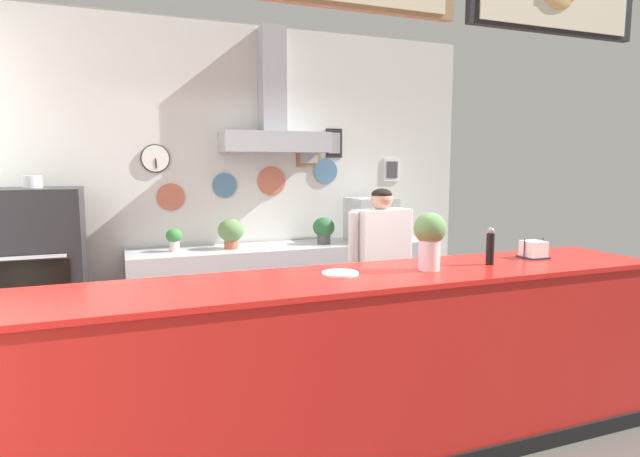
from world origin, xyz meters
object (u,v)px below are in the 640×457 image
potted_basil (324,229)px  potted_oregano (403,227)px  basil_vase (430,239)px  napkin_holder (533,250)px  pizza_oven (39,280)px  potted_sage (231,232)px  condiment_plate (340,273)px  espresso_machine (371,220)px  potted_thyme (174,238)px  shop_worker (381,275)px  pepper_grinder (490,246)px

potted_basil → potted_oregano: bearing=1.0°
potted_oregano → basil_vase: size_ratio=0.68×
potted_oregano → napkin_holder: size_ratio=1.42×
pizza_oven → potted_sage: pizza_oven is taller
basil_vase → condiment_plate: 0.57m
espresso_machine → potted_sage: 1.48m
potted_basil → potted_thyme: (-1.46, 0.05, -0.03)m
shop_worker → potted_thyme: shop_worker is taller
basil_vase → napkin_holder: bearing=6.0°
espresso_machine → napkin_holder: size_ratio=3.31×
potted_sage → espresso_machine: bearing=-0.2°
pizza_oven → pepper_grinder: pizza_oven is taller
shop_worker → potted_basil: (-0.06, 1.12, 0.26)m
basil_vase → condiment_plate: basil_vase is taller
condiment_plate → pepper_grinder: bearing=-4.0°
pizza_oven → potted_basil: (2.55, 0.12, 0.30)m
pizza_oven → espresso_machine: pizza_oven is taller
pizza_oven → espresso_machine: (3.09, 0.13, 0.37)m
condiment_plate → pepper_grinder: size_ratio=0.90×
potted_basil → napkin_holder: (0.64, -2.17, 0.08)m
potted_sage → condiment_plate: size_ratio=1.37×
basil_vase → napkin_holder: size_ratio=2.09×
potted_sage → potted_basil: 0.94m
potted_oregano → espresso_machine: bearing=-179.5°
shop_worker → potted_basil: bearing=-93.7°
potted_thyme → basil_vase: basil_vase is taller
potted_sage → potted_oregano: bearing=-0.1°
potted_sage → potted_thyme: bearing=176.2°
potted_sage → napkin_holder: size_ratio=1.77×
potted_thyme → basil_vase: bearing=-62.0°
potted_basil → condiment_plate: size_ratio=1.28×
pizza_oven → pepper_grinder: 3.52m
potted_basil → potted_oregano: size_ratio=1.16×
espresso_machine → pepper_grinder: espresso_machine is taller
potted_sage → shop_worker: bearing=-48.8°
potted_basil → condiment_plate: potted_basil is taller
pizza_oven → condiment_plate: 2.76m
pizza_oven → shop_worker: bearing=-21.0°
potted_thyme → pepper_grinder: pepper_grinder is taller
pizza_oven → potted_sage: size_ratio=5.63×
potted_sage → condiment_plate: bearing=-85.4°
potted_basil → pepper_grinder: bearing=-84.5°
shop_worker → potted_oregano: 1.45m
shop_worker → pizza_oven: bearing=-27.8°
shop_worker → espresso_machine: shop_worker is taller
potted_oregano → condiment_plate: 2.78m
pizza_oven → basil_vase: (2.33, -2.14, 0.51)m
shop_worker → potted_thyme: bearing=-44.5°
pizza_oven → pepper_grinder: bearing=-37.6°
shop_worker → condiment_plate: (-0.82, -1.07, 0.29)m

